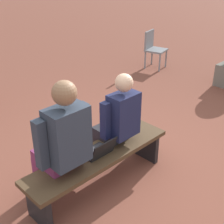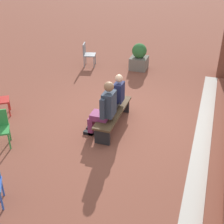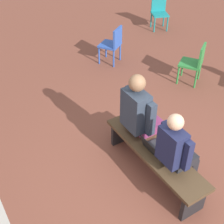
{
  "view_description": "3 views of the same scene",
  "coord_description": "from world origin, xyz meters",
  "views": [
    {
      "loc": [
        2.23,
        2.0,
        2.41
      ],
      "look_at": [
        -0.16,
        -0.43,
        0.65
      ],
      "focal_mm": 50.0,
      "sensor_mm": 36.0,
      "label": 1
    },
    {
      "loc": [
        6.71,
        2.0,
        4.28
      ],
      "look_at": [
        0.84,
        0.03,
        0.71
      ],
      "focal_mm": 50.0,
      "sensor_mm": 36.0,
      "label": 2
    },
    {
      "loc": [
        -1.94,
        2.0,
        3.45
      ],
      "look_at": [
        0.85,
        0.27,
        0.94
      ],
      "focal_mm": 50.0,
      "sensor_mm": 36.0,
      "label": 3
    }
  ],
  "objects": [
    {
      "name": "concrete_strip",
      "position": [
        0.35,
        2.1,
        0.0
      ],
      "size": [
        8.06,
        0.4,
        0.01
      ],
      "primitive_type": "cube",
      "color": "#B7B2A8",
      "rests_on": "ground"
    },
    {
      "name": "planter",
      "position": [
        -3.63,
        -0.45,
        0.44
      ],
      "size": [
        0.6,
        0.6,
        0.94
      ],
      "color": "#6B665B",
      "rests_on": "ground"
    },
    {
      "name": "person_adult",
      "position": [
        0.78,
        -0.18,
        0.75
      ],
      "size": [
        0.59,
        0.75,
        1.43
      ],
      "color": "#7F2D5B",
      "rests_on": "ground"
    },
    {
      "name": "bench",
      "position": [
        0.35,
        -0.11,
        0.35
      ],
      "size": [
        1.8,
        0.44,
        0.45
      ],
      "color": "#4C3823",
      "rests_on": "ground"
    },
    {
      "name": "plastic_chair_by_pillar",
      "position": [
        -3.34,
        -2.32,
        0.48
      ],
      "size": [
        0.51,
        0.51,
        0.84
      ],
      "color": "gray",
      "rests_on": "ground"
    },
    {
      "name": "person_student",
      "position": [
        0.02,
        -0.17,
        0.7
      ],
      "size": [
        0.51,
        0.65,
        1.29
      ],
      "color": "#232328",
      "rests_on": "ground"
    },
    {
      "name": "laptop",
      "position": [
        0.37,
        -0.09,
        0.5
      ],
      "size": [
        0.32,
        0.29,
        0.21
      ],
      "color": "black",
      "rests_on": "bench"
    },
    {
      "name": "ground_plane",
      "position": [
        0.0,
        0.0,
        0.0
      ],
      "size": [
        60.0,
        60.0,
        0.0
      ],
      "primitive_type": "plane",
      "color": "brown"
    }
  ]
}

